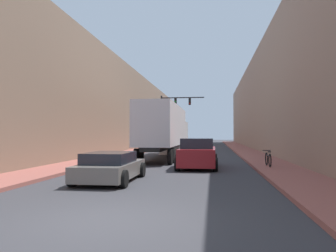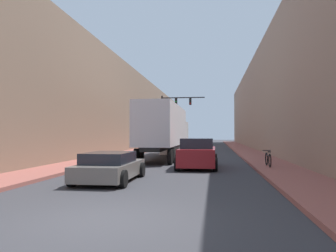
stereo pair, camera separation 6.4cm
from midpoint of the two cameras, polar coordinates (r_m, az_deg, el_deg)
ground_plane at (r=7.69m, az=-10.55°, el=-15.79°), size 200.00×200.00×0.00m
sidewalk_right at (r=37.27m, az=13.30°, el=-4.17°), size 2.52×80.00×0.15m
sidewalk_left at (r=37.99m, az=-4.37°, el=-4.15°), size 2.52×80.00×0.15m
building_right at (r=38.02m, az=19.68°, el=4.19°), size 6.00×80.00×11.10m
building_left at (r=39.20m, az=-10.46°, el=2.95°), size 6.00×80.00×9.72m
semi_truck at (r=26.08m, az=-0.22°, el=-0.65°), size 2.43×13.79×3.99m
sedan_car at (r=13.51m, az=-9.91°, el=-7.03°), size 2.14×4.29×1.18m
suv_car at (r=18.60m, az=5.28°, el=-4.81°), size 2.20×4.74×1.67m
traffic_signal_gantry at (r=42.80m, az=0.63°, el=2.39°), size 5.68×0.35×6.93m
parked_bicycle at (r=18.70m, az=17.13°, el=-5.56°), size 0.44×1.82×0.86m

